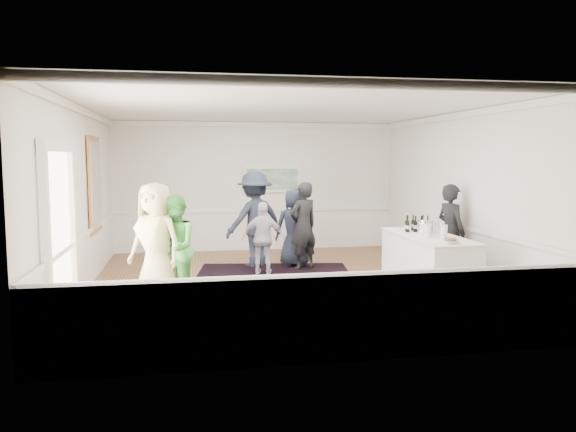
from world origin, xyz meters
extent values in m
plane|color=brown|center=(0.00, 0.00, 0.00)|extent=(8.00, 8.00, 0.00)
cube|color=white|center=(0.00, 0.00, 3.20)|extent=(7.00, 8.00, 0.02)
cube|color=white|center=(-3.50, 0.00, 1.60)|extent=(0.02, 8.00, 3.20)
cube|color=white|center=(3.50, 0.00, 1.60)|extent=(0.02, 8.00, 3.20)
cube|color=white|center=(0.00, 4.00, 1.60)|extent=(7.00, 0.02, 3.20)
cube|color=white|center=(0.00, -4.00, 1.60)|extent=(7.00, 0.02, 3.20)
cube|color=#CC833C|center=(-3.46, 1.30, 1.80)|extent=(0.04, 1.25, 1.85)
cube|color=white|center=(-3.43, 1.30, 1.80)|extent=(0.01, 1.05, 1.65)
cube|color=white|center=(-3.43, -2.72, 1.20)|extent=(0.10, 0.14, 2.40)
cube|color=white|center=(-3.43, -1.08, 1.20)|extent=(0.10, 0.14, 2.40)
cube|color=white|center=(-3.43, -1.90, 2.48)|extent=(0.10, 1.78, 0.16)
cube|color=white|center=(-3.46, -1.90, 1.20)|extent=(0.02, 1.50, 2.40)
cube|color=white|center=(0.40, 3.95, 1.78)|extent=(1.44, 0.05, 0.66)
cube|color=#286D38|center=(0.40, 3.92, 1.78)|extent=(1.30, 0.01, 0.52)
cube|color=black|center=(-0.16, 0.01, 0.01)|extent=(3.58, 4.38, 0.02)
cube|color=white|center=(2.42, -0.88, 0.48)|extent=(0.85, 2.34, 0.96)
cube|color=white|center=(2.42, -0.88, 0.96)|extent=(0.91, 2.40, 0.02)
imported|color=black|center=(3.20, -0.16, 0.91)|extent=(0.60, 0.76, 1.83)
imported|color=#CEBB80|center=(-2.22, -0.81, 0.96)|extent=(1.12, 1.04, 1.93)
imported|color=green|center=(-1.93, -0.83, 0.86)|extent=(0.74, 0.91, 1.73)
imported|color=silver|center=(-0.23, 0.95, 0.73)|extent=(0.91, 0.53, 1.45)
imported|color=#1E2433|center=(-0.30, 1.81, 1.01)|extent=(1.49, 1.19, 2.02)
imported|color=black|center=(0.65, 1.29, 0.91)|extent=(0.79, 0.69, 1.82)
imported|color=#1E2433|center=(0.53, 1.68, 0.84)|extent=(0.87, 0.62, 1.68)
cylinder|color=#6ABA42|center=(2.28, -1.15, 1.09)|extent=(0.12, 0.12, 0.24)
cylinder|color=#C83A5A|center=(2.54, -1.22, 1.09)|extent=(0.12, 0.12, 0.24)
cylinder|color=#6DBB42|center=(2.29, -0.93, 1.09)|extent=(0.12, 0.12, 0.24)
cylinder|color=silver|center=(2.46, -0.68, 1.09)|extent=(0.26, 0.26, 0.25)
imported|color=white|center=(2.37, -1.82, 1.00)|extent=(0.26, 0.26, 0.06)
cylinder|color=#965F3C|center=(2.37, -1.82, 1.03)|extent=(0.19, 0.19, 0.04)
camera|label=1|loc=(-1.71, -9.97, 2.33)|focal=35.00mm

